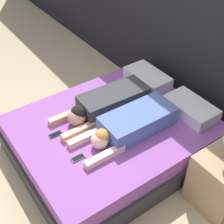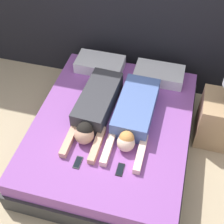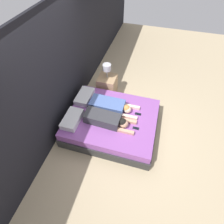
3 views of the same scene
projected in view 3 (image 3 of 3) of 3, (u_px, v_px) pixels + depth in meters
The scene contains 10 objects.
ground_plane at pixel (112, 128), 4.31m from camera, with size 12.00×12.00×0.00m, color tan.
wall_back at pixel (56, 77), 3.53m from camera, with size 12.00×0.06×2.60m.
bed at pixel (112, 122), 4.14m from camera, with size 1.70×2.06×0.45m.
pillow_head_left at pixel (72, 119), 3.83m from camera, with size 0.58×0.33×0.14m.
pillow_head_right at pixel (85, 96), 4.29m from camera, with size 0.58×0.33×0.14m.
person_left at pixel (107, 120), 3.77m from camera, with size 0.37×1.13×0.23m.
person_right at pixel (111, 106), 4.05m from camera, with size 0.39×1.14×0.21m.
cell_phone_left at pixel (136, 128), 3.75m from camera, with size 0.06×0.14×0.01m.
cell_phone_right at pixel (138, 114), 4.01m from camera, with size 0.06×0.14×0.01m.
nightstand at pixel (107, 85), 4.86m from camera, with size 0.48×0.48×0.98m.
Camera 3 is at (-2.41, -0.69, 3.52)m, focal length 28.00 mm.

